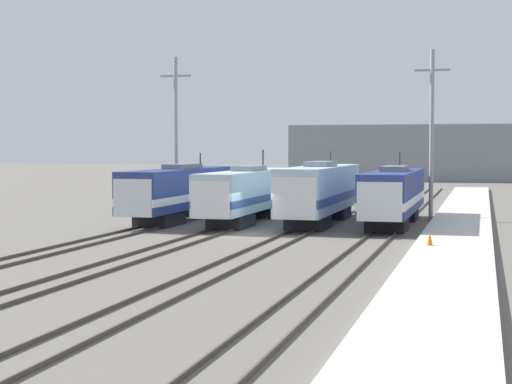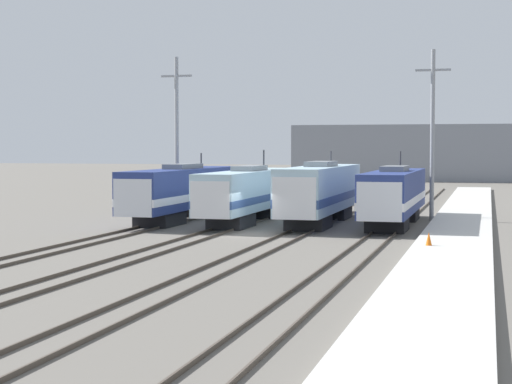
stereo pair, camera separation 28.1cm
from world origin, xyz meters
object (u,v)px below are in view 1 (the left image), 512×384
object	(u,v)px
locomotive_far_left	(180,192)
locomotive_far_right	(393,195)
catenary_tower_left	(176,133)
traffic_cone	(430,239)
catenary_tower_right	(432,132)
locomotive_center_left	(247,193)
locomotive_center_right	(319,192)

from	to	relation	value
locomotive_far_left	locomotive_far_right	distance (m)	15.19
catenary_tower_left	traffic_cone	distance (m)	28.52
catenary_tower_right	locomotive_center_left	bearing A→B (deg)	-156.38
catenary_tower_left	locomotive_far_right	bearing A→B (deg)	-16.70
catenary_tower_left	catenary_tower_right	world-z (taller)	same
catenary_tower_right	catenary_tower_left	bearing A→B (deg)	180.00
locomotive_center_left	traffic_cone	bearing A→B (deg)	-45.07
catenary_tower_left	catenary_tower_right	bearing A→B (deg)	0.00
catenary_tower_left	locomotive_far_left	bearing A→B (deg)	-66.49
locomotive_center_right	traffic_cone	xyz separation A→B (m)	(8.30, -13.66, -1.58)
catenary_tower_left	catenary_tower_right	xyz separation A→B (m)	(19.61, 0.00, 0.00)
locomotive_center_right	catenary_tower_right	world-z (taller)	catenary_tower_right
locomotive_center_right	locomotive_far_right	world-z (taller)	locomotive_center_right
locomotive_center_right	locomotive_center_left	bearing A→B (deg)	-177.05
locomotive_center_left	catenary_tower_left	world-z (taller)	catenary_tower_left
locomotive_center_right	catenary_tower_left	xyz separation A→B (m)	(-12.37, 5.12, 4.17)
locomotive_far_right	traffic_cone	size ratio (longest dim) A/B	24.41
locomotive_far_right	traffic_cone	bearing A→B (deg)	-76.54
catenary_tower_right	locomotive_far_left	bearing A→B (deg)	-163.42
locomotive_center_right	catenary_tower_left	distance (m)	14.02
locomotive_center_right	catenary_tower_right	xyz separation A→B (m)	(7.24, 5.12, 4.17)
locomotive_center_left	catenary_tower_right	world-z (taller)	catenary_tower_right
locomotive_center_left	traffic_cone	world-z (taller)	locomotive_center_left
catenary_tower_left	traffic_cone	bearing A→B (deg)	-42.24
locomotive_far_left	catenary_tower_right	xyz separation A→B (m)	(17.37, 5.17, 4.28)
locomotive_center_left	catenary_tower_right	size ratio (longest dim) A/B	1.45
locomotive_center_right	catenary_tower_left	world-z (taller)	catenary_tower_left
locomotive_far_right	traffic_cone	world-z (taller)	locomotive_far_right
traffic_cone	locomotive_center_right	bearing A→B (deg)	121.30
locomotive_far_right	catenary_tower_right	distance (m)	7.12
catenary_tower_right	traffic_cone	world-z (taller)	catenary_tower_right
locomotive_center_left	locomotive_far_right	world-z (taller)	locomotive_center_left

